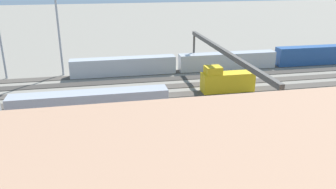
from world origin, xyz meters
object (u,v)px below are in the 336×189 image
(train_on_track_7, at_px, (159,136))
(light_mast_2, at_px, (56,2))
(signal_gantry, at_px, (224,55))
(train_on_track_3, at_px, (226,81))
(train_on_track_5, at_px, (4,114))
(train_on_track_0, at_px, (221,61))

(train_on_track_7, height_order, light_mast_2, light_mast_2)
(signal_gantry, bearing_deg, train_on_track_7, 49.77)
(train_on_track_3, height_order, light_mast_2, light_mast_2)
(train_on_track_5, xyz_separation_m, light_mast_2, (-5.67, -27.71, 13.04))
(train_on_track_0, distance_m, train_on_track_7, 40.74)
(train_on_track_3, relative_size, train_on_track_0, 0.15)
(train_on_track_0, xyz_separation_m, light_mast_2, (35.84, -2.71, 13.54))
(train_on_track_3, xyz_separation_m, light_mast_2, (31.47, -17.71, 13.50))
(train_on_track_3, bearing_deg, train_on_track_5, 15.07)
(train_on_track_7, bearing_deg, light_mast_2, -68.30)
(train_on_track_0, relative_size, light_mast_2, 2.75)
(train_on_track_5, height_order, train_on_track_0, train_on_track_5)
(train_on_track_5, height_order, train_on_track_3, same)
(train_on_track_5, relative_size, light_mast_2, 1.95)
(train_on_track_0, bearing_deg, signal_gantry, 70.97)
(train_on_track_7, relative_size, signal_gantry, 3.48)
(train_on_track_3, relative_size, light_mast_2, 0.41)
(train_on_track_5, height_order, train_on_track_7, train_on_track_5)
(train_on_track_0, xyz_separation_m, train_on_track_7, (20.84, 35.00, -0.06))
(train_on_track_0, bearing_deg, train_on_track_7, 59.23)
(train_on_track_0, relative_size, signal_gantry, 1.66)
(train_on_track_7, height_order, signal_gantry, signal_gantry)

